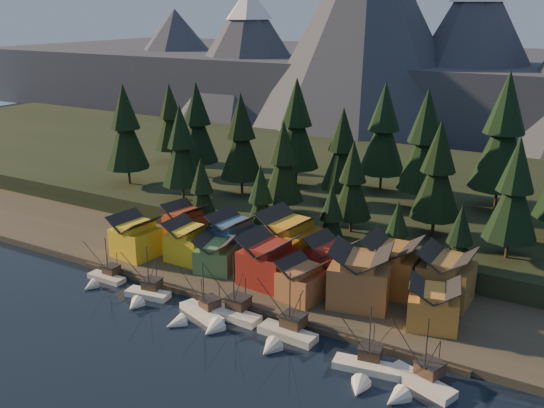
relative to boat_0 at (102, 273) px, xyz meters
The scene contains 44 objects.
ground 33.54m from the boat_0, 19.38° to the right, with size 500.00×500.00×0.00m, color black.
shore_strip 42.82m from the boat_0, 42.44° to the left, with size 400.00×50.00×1.50m, color #383429.
hillside 84.99m from the boat_0, 68.18° to the left, with size 420.00×100.00×6.00m, color black.
dock 32.08m from the boat_0, ahead, with size 80.00×4.00×1.00m, color #494134.
mountain_ridge 205.74m from the boat_0, 82.29° to the left, with size 560.00×190.00×90.00m.
boat_0 is the anchor object (origin of this frame).
boat_1 12.47m from the boat_0, ahead, with size 9.16×9.74×11.30m.
boat_2 25.26m from the boat_0, ahead, with size 10.77×11.14×10.95m.
boat_3 30.68m from the boat_0, ahead, with size 11.08×12.00×12.76m.
boat_4 42.33m from the boat_0, ahead, with size 10.56×11.40×12.92m.
boat_5 57.84m from the boat_0, ahead, with size 10.96×11.64×11.71m.
boat_6 65.46m from the boat_0, ahead, with size 11.32×11.77×12.08m.
house_front_0 12.00m from the boat_0, 95.50° to the left, with size 9.84×9.41×8.91m.
house_front_1 18.66m from the boat_0, 55.34° to the left, with size 8.43×8.10×8.64m.
house_front_2 22.95m from the boat_0, 36.21° to the left, with size 8.94×8.98×7.25m.
house_front_3 33.78m from the boat_0, 23.90° to the left, with size 10.43×10.02×9.79m.
house_front_4 40.90m from the boat_0, 15.90° to the left, with size 8.57×9.03×7.43m.
house_front_5 51.44m from the boat_0, 16.54° to the left, with size 12.29×11.58×10.95m.
house_front_6 64.24m from the boat_0, 11.85° to the left, with size 9.81×9.49×8.13m.
house_back_0 23.78m from the boat_0, 82.92° to the left, with size 9.44×9.19×8.78m.
house_back_1 27.71m from the boat_0, 50.29° to the left, with size 9.53×9.63×9.58m.
house_back_2 38.29m from the boat_0, 37.99° to the left, with size 12.02×11.25×11.50m.
house_back_3 46.01m from the boat_0, 26.50° to the left, with size 10.18×9.38×9.07m.
house_back_4 56.99m from the boat_0, 23.39° to the left, with size 10.04×9.66×10.59m.
house_back_5 66.44m from the boat_0, 20.48° to the left, with size 9.07×9.18×10.10m.
tree_hill_0 54.42m from the boat_0, 126.64° to the left, with size 11.80×11.80×27.48m.
tree_hill_1 62.71m from the boat_0, 107.93° to the left, with size 11.63×11.63×27.10m.
tree_hill_2 41.60m from the boat_0, 102.84° to the left, with size 10.39×10.39×24.19m.
tree_hill_3 52.29m from the boat_0, 88.13° to the left, with size 11.32×11.32×26.38m.
tree_hill_4 67.63m from the boat_0, 81.46° to the left, with size 12.51×12.51×29.15m.
tree_hill_5 46.54m from the boat_0, 63.26° to the left, with size 9.69×9.69×22.58m.
tree_hill_6 62.94m from the boat_0, 62.89° to the left, with size 10.33×10.33×24.07m.
tree_hill_7 54.79m from the boat_0, 44.46° to the left, with size 8.67×8.67×20.19m.
tree_hill_8 78.64m from the boat_0, 53.17° to the left, with size 12.46×12.46×29.03m.
tree_hill_9 71.51m from the boat_0, 39.31° to the left, with size 10.74×10.74×25.02m.
tree_hill_10 95.04m from the boat_0, 48.20° to the left, with size 14.23×14.23×33.16m.
tree_hill_11 81.57m from the boat_0, 29.20° to the left, with size 10.38×10.38×24.17m.
tree_hill_15 80.08m from the boat_0, 65.98° to the left, with size 12.29×12.29×28.62m.
tree_hill_16 78.14m from the boat_0, 118.56° to the left, with size 10.54×10.54×24.56m.
tree_shore_0 30.69m from the boat_0, 82.91° to the left, with size 7.98×7.98×18.60m.
tree_shore_1 36.29m from the boat_0, 55.85° to the left, with size 8.14×8.14×18.97m.
tree_shore_2 47.46m from the boat_0, 38.29° to the left, with size 7.31×7.31×17.04m.
tree_shore_3 58.83m from the boat_0, 29.73° to the left, with size 6.78×6.78×15.79m.
tree_shore_4 69.51m from the boat_0, 24.77° to the left, with size 7.33×7.33×17.07m.
Camera 1 is at (53.73, -67.40, 52.51)m, focal length 40.00 mm.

